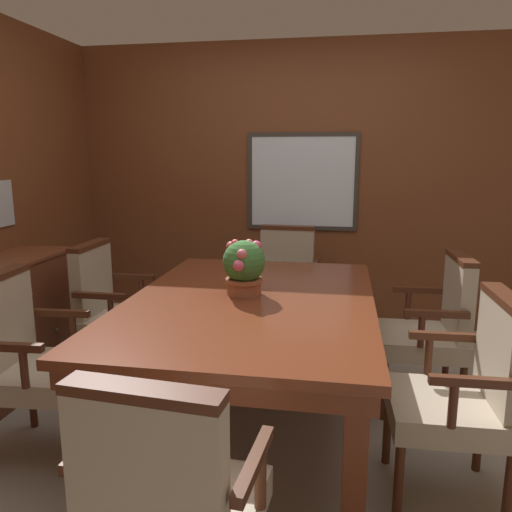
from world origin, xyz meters
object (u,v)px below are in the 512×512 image
at_px(chair_right_far, 433,325).
at_px(chair_head_near, 170,504).
at_px(chair_head_far, 284,281).
at_px(sideboard_cabinet, 2,327).
at_px(chair_right_near, 465,389).
at_px(chair_left_far, 112,307).
at_px(dining_table, 251,314).
at_px(potted_plant, 244,266).
at_px(chair_left_near, 31,356).

xyz_separation_m(chair_right_far, chair_head_near, (-1.02, -1.74, 0.00)).
relative_size(chair_head_far, sideboard_cabinet, 0.84).
relative_size(chair_right_far, chair_right_near, 1.00).
bearing_deg(chair_head_near, chair_left_far, -54.76).
distance_m(chair_right_far, chair_right_near, 0.83).
height_order(dining_table, potted_plant, potted_plant).
relative_size(chair_right_near, sideboard_cabinet, 0.84).
bearing_deg(chair_left_near, potted_plant, -68.47).
distance_m(chair_head_far, sideboard_cabinet, 2.03).
relative_size(dining_table, chair_right_near, 2.02).
relative_size(dining_table, chair_head_near, 2.02).
xyz_separation_m(dining_table, chair_head_near, (0.00, -1.33, -0.15)).
height_order(chair_left_near, chair_right_near, same).
height_order(dining_table, sideboard_cabinet, sideboard_cabinet).
height_order(dining_table, chair_left_near, chair_left_near).
bearing_deg(dining_table, sideboard_cabinet, 174.19).
height_order(chair_left_near, chair_head_far, same).
height_order(chair_left_far, potted_plant, potted_plant).
distance_m(chair_right_far, chair_head_near, 2.01).
xyz_separation_m(dining_table, sideboard_cabinet, (-1.65, 0.17, -0.23)).
xyz_separation_m(dining_table, chair_left_far, (-1.02, 0.43, -0.15)).
distance_m(dining_table, chair_right_near, 1.11).
xyz_separation_m(chair_head_far, chair_head_near, (-0.03, -2.64, 0.00)).
height_order(chair_left_near, sideboard_cabinet, chair_left_near).
relative_size(dining_table, chair_left_far, 2.02).
height_order(dining_table, chair_left_far, chair_left_far).
bearing_deg(dining_table, chair_right_far, 21.96).
bearing_deg(chair_left_far, chair_head_far, -50.30).
bearing_deg(chair_left_far, potted_plant, -110.94).
xyz_separation_m(chair_head_far, potted_plant, (-0.08, -1.25, 0.39)).
distance_m(dining_table, chair_left_near, 1.14).
distance_m(dining_table, chair_head_near, 1.33).
bearing_deg(chair_right_far, chair_left_far, -91.87).
relative_size(chair_left_far, chair_right_near, 1.00).
bearing_deg(chair_head_far, chair_left_far, -136.79).
height_order(chair_right_far, chair_head_near, same).
height_order(dining_table, chair_head_far, chair_head_far).
bearing_deg(dining_table, potted_plant, 128.18).
distance_m(chair_right_far, chair_head_far, 1.34).
relative_size(chair_left_near, sideboard_cabinet, 0.84).
xyz_separation_m(dining_table, potted_plant, (-0.05, 0.07, 0.25)).
relative_size(chair_left_near, chair_right_near, 1.00).
bearing_deg(chair_right_near, chair_head_near, -49.93).
bearing_deg(chair_left_near, chair_head_far, -36.27).
bearing_deg(potted_plant, chair_head_near, -87.74).
bearing_deg(chair_left_near, chair_head_near, -135.22).
xyz_separation_m(chair_right_near, chair_head_near, (-1.01, -0.90, 0.00)).
distance_m(chair_right_near, potted_plant, 1.24).
relative_size(chair_right_near, chair_head_near, 1.00).
bearing_deg(chair_head_far, potted_plant, -90.79).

